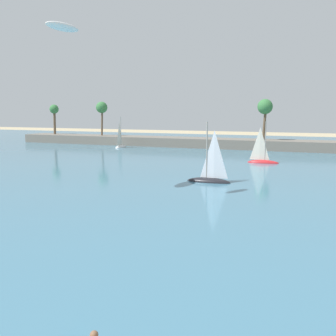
{
  "coord_description": "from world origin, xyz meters",
  "views": [
    {
      "loc": [
        8.87,
        -0.67,
        7.05
      ],
      "look_at": [
        2.77,
        14.89,
        4.57
      ],
      "focal_mm": 41.46,
      "sensor_mm": 36.0,
      "label": 1
    }
  ],
  "objects_px": {
    "sailboat_mid_bay": "(262,159)",
    "kite_aloft_high_over_bay": "(63,27)",
    "sailboat_toward_headland": "(210,176)",
    "sailboat_near_shore": "(120,144)"
  },
  "relations": [
    {
      "from": "sailboat_toward_headland",
      "to": "sailboat_mid_bay",
      "type": "bearing_deg",
      "value": 79.99
    },
    {
      "from": "sailboat_mid_bay",
      "to": "kite_aloft_high_over_bay",
      "type": "height_order",
      "value": "kite_aloft_high_over_bay"
    },
    {
      "from": "sailboat_near_shore",
      "to": "kite_aloft_high_over_bay",
      "type": "bearing_deg",
      "value": -68.13
    },
    {
      "from": "sailboat_toward_headland",
      "to": "kite_aloft_high_over_bay",
      "type": "xyz_separation_m",
      "value": [
        -10.51,
        -8.47,
        13.3
      ]
    },
    {
      "from": "sailboat_near_shore",
      "to": "kite_aloft_high_over_bay",
      "type": "height_order",
      "value": "kite_aloft_high_over_bay"
    },
    {
      "from": "sailboat_near_shore",
      "to": "sailboat_mid_bay",
      "type": "height_order",
      "value": "sailboat_near_shore"
    },
    {
      "from": "sailboat_mid_bay",
      "to": "kite_aloft_high_over_bay",
      "type": "relative_size",
      "value": 1.61
    },
    {
      "from": "sailboat_near_shore",
      "to": "kite_aloft_high_over_bay",
      "type": "relative_size",
      "value": 1.67
    },
    {
      "from": "sailboat_near_shore",
      "to": "sailboat_toward_headland",
      "type": "xyz_separation_m",
      "value": [
        25.54,
        -28.96,
        0.01
      ]
    },
    {
      "from": "sailboat_mid_bay",
      "to": "sailboat_toward_headland",
      "type": "bearing_deg",
      "value": -100.01
    }
  ]
}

